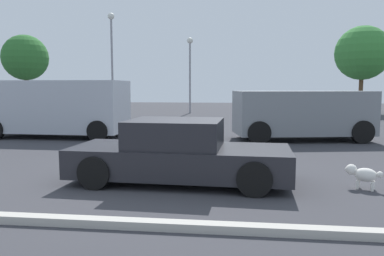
# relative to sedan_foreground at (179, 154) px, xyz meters

# --- Properties ---
(ground_plane) EXTENTS (80.00, 80.00, 0.00)m
(ground_plane) POSITION_rel_sedan_foreground_xyz_m (-0.25, 0.05, -0.59)
(ground_plane) COLOR #38383D
(sedan_foreground) EXTENTS (4.47, 1.98, 1.28)m
(sedan_foreground) POSITION_rel_sedan_foreground_xyz_m (0.00, 0.00, 0.00)
(sedan_foreground) COLOR #232328
(sedan_foreground) RESTS_ON ground_plane
(dog) EXTENTS (0.62, 0.43, 0.46)m
(dog) POSITION_rel_sedan_foreground_xyz_m (3.56, -0.12, -0.30)
(dog) COLOR white
(dog) RESTS_ON ground_plane
(van_white) EXTENTS (5.26, 2.33, 2.19)m
(van_white) POSITION_rel_sedan_foreground_xyz_m (-5.78, 6.40, 0.60)
(van_white) COLOR #B2B7C1
(van_white) RESTS_ON ground_plane
(suv_dark) EXTENTS (5.10, 2.90, 1.80)m
(suv_dark) POSITION_rel_sedan_foreground_xyz_m (3.53, 6.61, 0.41)
(suv_dark) COLOR gray
(suv_dark) RESTS_ON ground_plane
(pedestrian) EXTENTS (0.52, 0.40, 1.73)m
(pedestrian) POSITION_rel_sedan_foreground_xyz_m (3.34, 8.82, 0.44)
(pedestrian) COLOR gray
(pedestrian) RESTS_ON ground_plane
(parking_curb) EXTENTS (7.06, 0.20, 0.12)m
(parking_curb) POSITION_rel_sedan_foreground_xyz_m (-0.25, -2.60, -0.53)
(parking_curb) COLOR #B7B2A8
(parking_curb) RESTS_ON ground_plane
(light_post_near) EXTENTS (0.44, 0.44, 6.82)m
(light_post_near) POSITION_rel_sedan_foreground_xyz_m (-7.18, 17.08, 4.00)
(light_post_near) COLOR gray
(light_post_near) RESTS_ON ground_plane
(light_post_mid) EXTENTS (0.44, 0.44, 5.57)m
(light_post_mid) POSITION_rel_sedan_foreground_xyz_m (-2.36, 20.47, 3.27)
(light_post_mid) COLOR gray
(light_post_mid) RESTS_ON ground_plane
(tree_back_left) EXTENTS (3.22, 3.22, 5.65)m
(tree_back_left) POSITION_rel_sedan_foreground_xyz_m (-13.92, 18.06, 3.44)
(tree_back_left) COLOR brown
(tree_back_left) RESTS_ON ground_plane
(tree_back_center) EXTENTS (4.01, 4.01, 6.50)m
(tree_back_center) POSITION_rel_sedan_foreground_xyz_m (10.41, 22.33, 3.89)
(tree_back_center) COLOR brown
(tree_back_center) RESTS_ON ground_plane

